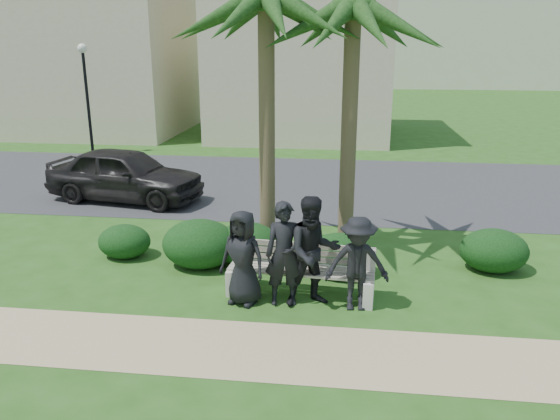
# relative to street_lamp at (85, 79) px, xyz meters

# --- Properties ---
(ground) EXTENTS (160.00, 160.00, 0.00)m
(ground) POSITION_rel_street_lamp_xyz_m (9.00, -12.00, -2.94)
(ground) COLOR #274D16
(ground) RESTS_ON ground
(footpath) EXTENTS (30.00, 1.60, 0.01)m
(footpath) POSITION_rel_street_lamp_xyz_m (9.00, -13.80, -2.94)
(footpath) COLOR tan
(footpath) RESTS_ON ground
(asphalt_street) EXTENTS (160.00, 8.00, 0.01)m
(asphalt_street) POSITION_rel_street_lamp_xyz_m (9.00, -4.00, -2.94)
(asphalt_street) COLOR #2D2D30
(asphalt_street) RESTS_ON ground
(stucco_bldg_left) EXTENTS (10.40, 8.40, 7.30)m
(stucco_bldg_left) POSITION_rel_street_lamp_xyz_m (-3.00, 6.00, 0.72)
(stucco_bldg_left) COLOR #BEB28F
(stucco_bldg_left) RESTS_ON ground
(stucco_bldg_right) EXTENTS (8.40, 8.40, 7.30)m
(stucco_bldg_right) POSITION_rel_street_lamp_xyz_m (8.00, 6.00, 0.72)
(stucco_bldg_right) COLOR #BEB28F
(stucco_bldg_right) RESTS_ON ground
(street_lamp) EXTENTS (0.36, 0.36, 4.29)m
(street_lamp) POSITION_rel_street_lamp_xyz_m (0.00, 0.00, 0.00)
(street_lamp) COLOR black
(street_lamp) RESTS_ON ground
(park_bench) EXTENTS (2.62, 0.80, 0.90)m
(park_bench) POSITION_rel_street_lamp_xyz_m (9.46, -11.93, -2.54)
(park_bench) COLOR gray
(park_bench) RESTS_ON ground
(man_a) EXTENTS (0.93, 0.75, 1.66)m
(man_a) POSITION_rel_street_lamp_xyz_m (8.51, -12.30, -2.12)
(man_a) COLOR black
(man_a) RESTS_ON ground
(man_b) EXTENTS (0.72, 0.54, 1.82)m
(man_b) POSITION_rel_street_lamp_xyz_m (9.22, -12.25, -2.04)
(man_b) COLOR black
(man_b) RESTS_ON ground
(man_c) EXTENTS (1.12, 0.99, 1.92)m
(man_c) POSITION_rel_street_lamp_xyz_m (9.70, -12.22, -1.98)
(man_c) COLOR black
(man_c) RESTS_ON ground
(man_d) EXTENTS (1.10, 0.69, 1.63)m
(man_d) POSITION_rel_street_lamp_xyz_m (10.43, -12.31, -2.13)
(man_d) COLOR black
(man_d) RESTS_ON ground
(hedge_a) EXTENTS (1.10, 0.91, 0.72)m
(hedge_a) POSITION_rel_street_lamp_xyz_m (5.64, -10.52, -2.59)
(hedge_a) COLOR black
(hedge_a) RESTS_ON ground
(hedge_b) EXTENTS (1.51, 1.25, 0.98)m
(hedge_b) POSITION_rel_street_lamp_xyz_m (7.34, -10.79, -2.45)
(hedge_b) COLOR black
(hedge_b) RESTS_ON ground
(hedge_c) EXTENTS (1.35, 1.12, 0.88)m
(hedge_c) POSITION_rel_street_lamp_xyz_m (8.26, -10.57, -2.50)
(hedge_c) COLOR black
(hedge_c) RESTS_ON ground
(hedge_e) EXTENTS (1.29, 1.06, 0.84)m
(hedge_e) POSITION_rel_street_lamp_xyz_m (10.13, -10.89, -2.52)
(hedge_e) COLOR black
(hedge_e) RESTS_ON ground
(hedge_f) EXTENTS (1.32, 1.09, 0.86)m
(hedge_f) POSITION_rel_street_lamp_xyz_m (13.14, -10.32, -2.51)
(hedge_f) COLOR black
(hedge_f) RESTS_ON ground
(palm_left) EXTENTS (3.00, 3.00, 6.02)m
(palm_left) POSITION_rel_street_lamp_xyz_m (8.61, -10.08, 2.09)
(palm_left) COLOR brown
(palm_left) RESTS_ON ground
(palm_right) EXTENTS (3.00, 3.00, 5.87)m
(palm_right) POSITION_rel_street_lamp_xyz_m (10.23, -9.65, 1.95)
(palm_right) COLOR brown
(palm_right) RESTS_ON ground
(car_a) EXTENTS (4.67, 2.51, 1.51)m
(car_a) POSITION_rel_street_lamp_xyz_m (4.02, -6.40, -2.19)
(car_a) COLOR black
(car_a) RESTS_ON ground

